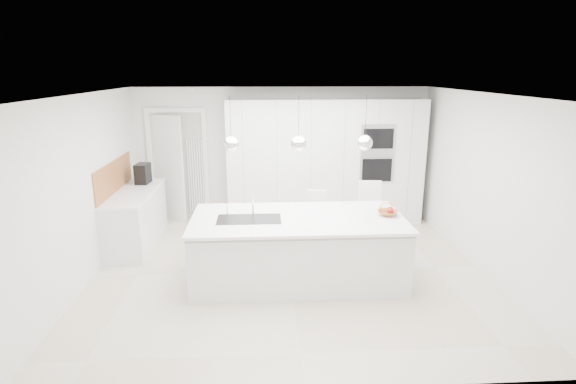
{
  "coord_description": "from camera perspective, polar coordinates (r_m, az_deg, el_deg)",
  "views": [
    {
      "loc": [
        -0.36,
        -5.93,
        2.81
      ],
      "look_at": [
        0.0,
        0.3,
        1.1
      ],
      "focal_mm": 28.0,
      "sensor_mm": 36.0,
      "label": 1
    }
  ],
  "objects": [
    {
      "name": "apple_b",
      "position": [
        6.24,
        12.82,
        -2.19
      ],
      "size": [
        0.08,
        0.08,
        0.08
      ],
      "primitive_type": "sphere",
      "color": "#B2161C",
      "rests_on": "fruit_bowl"
    },
    {
      "name": "floor",
      "position": [
        6.57,
        0.15,
        -9.99
      ],
      "size": [
        5.5,
        5.5,
        0.0
      ],
      "primitive_type": "plane",
      "color": "beige",
      "rests_on": "ground"
    },
    {
      "name": "pendant_mid",
      "position": [
        5.72,
        1.35,
        6.17
      ],
      "size": [
        0.2,
        0.2,
        0.2
      ],
      "primitive_type": "sphere",
      "color": "white",
      "rests_on": "ceiling"
    },
    {
      "name": "left_worktop",
      "position": [
        7.68,
        -18.98,
        -0.09
      ],
      "size": [
        0.62,
        1.82,
        0.04
      ],
      "primitive_type": "cube",
      "color": "white",
      "rests_on": "left_base_cabinets"
    },
    {
      "name": "island_base",
      "position": [
        6.13,
        1.27,
        -7.53
      ],
      "size": [
        2.8,
        1.2,
        0.86
      ],
      "primitive_type": "cube",
      "color": "white",
      "rests_on": "floor"
    },
    {
      "name": "wall_left",
      "position": [
        6.58,
        -24.49,
        0.21
      ],
      "size": [
        0.0,
        5.0,
        5.0
      ],
      "primitive_type": "plane",
      "rotation": [
        1.57,
        0.0,
        1.57
      ],
      "color": "silver",
      "rests_on": "ground"
    },
    {
      "name": "radiator",
      "position": [
        8.71,
        -11.6,
        2.0
      ],
      "size": [
        0.32,
        0.04,
        1.4
      ],
      "primitive_type": null,
      "color": "white",
      "rests_on": "floor"
    },
    {
      "name": "island_worktop",
      "position": [
        6.02,
        1.25,
        -3.39
      ],
      "size": [
        2.84,
        1.4,
        0.04
      ],
      "primitive_type": "cube",
      "color": "white",
      "rests_on": "island_base"
    },
    {
      "name": "left_base_cabinets",
      "position": [
        7.8,
        -18.7,
        -3.27
      ],
      "size": [
        0.6,
        1.8,
        0.86
      ],
      "primitive_type": "cube",
      "color": "white",
      "rests_on": "floor"
    },
    {
      "name": "wall_back",
      "position": [
        8.58,
        -0.84,
        4.85
      ],
      "size": [
        5.5,
        0.0,
        5.5
      ],
      "primitive_type": "plane",
      "rotation": [
        1.57,
        0.0,
        0.0
      ],
      "color": "silver",
      "rests_on": "ground"
    },
    {
      "name": "fruit_bowl",
      "position": [
        6.22,
        12.53,
        -2.61
      ],
      "size": [
        0.33,
        0.33,
        0.07
      ],
      "primitive_type": "imported",
      "rotation": [
        0.0,
        0.0,
        -0.29
      ],
      "color": "#AC6736",
      "rests_on": "island_worktop"
    },
    {
      "name": "espresso_machine",
      "position": [
        8.15,
        -17.96,
        2.24
      ],
      "size": [
        0.23,
        0.34,
        0.34
      ],
      "primitive_type": "cube",
      "rotation": [
        0.0,
        0.0,
        -0.09
      ],
      "color": "black",
      "rests_on": "left_worktop"
    },
    {
      "name": "pendant_left",
      "position": [
        5.72,
        -7.22,
        6.04
      ],
      "size": [
        0.2,
        0.2,
        0.2
      ],
      "primitive_type": "sphere",
      "color": "white",
      "rests_on": "ceiling"
    },
    {
      "name": "island_sink",
      "position": [
        5.97,
        -4.96,
        -4.19
      ],
      "size": [
        0.84,
        0.44,
        0.18
      ],
      "primitive_type": null,
      "color": "#3F3F42",
      "rests_on": "island_worktop"
    },
    {
      "name": "hallway_door",
      "position": [
        8.74,
        -15.4,
        2.85
      ],
      "size": [
        0.76,
        0.38,
        2.0
      ],
      "primitive_type": "cube",
      "rotation": [
        0.0,
        0.0,
        -0.44
      ],
      "color": "white",
      "rests_on": "floor"
    },
    {
      "name": "pendant_right",
      "position": [
        5.85,
        9.73,
        6.16
      ],
      "size": [
        0.2,
        0.2,
        0.2
      ],
      "primitive_type": "sphere",
      "color": "white",
      "rests_on": "ceiling"
    },
    {
      "name": "ceiling",
      "position": [
        5.95,
        0.17,
        12.34
      ],
      "size": [
        5.5,
        5.5,
        0.0
      ],
      "primitive_type": "plane",
      "rotation": [
        3.14,
        0.0,
        0.0
      ],
      "color": "white",
      "rests_on": "wall_back"
    },
    {
      "name": "banana_bunch",
      "position": [
        6.22,
        12.41,
        -1.77
      ],
      "size": [
        0.25,
        0.18,
        0.22
      ],
      "primitive_type": "torus",
      "rotation": [
        1.22,
        0.0,
        0.35
      ],
      "color": "yellow",
      "rests_on": "fruit_bowl"
    },
    {
      "name": "bar_stool_right",
      "position": [
        7.12,
        10.44,
        -3.34
      ],
      "size": [
        0.42,
        0.55,
        1.13
      ],
      "primitive_type": null,
      "rotation": [
        0.0,
        0.0,
        -0.09
      ],
      "color": "white",
      "rests_on": "floor"
    },
    {
      "name": "tall_cabinets",
      "position": [
        8.38,
        4.73,
        3.84
      ],
      "size": [
        3.6,
        0.6,
        2.3
      ],
      "primitive_type": "cube",
      "color": "white",
      "rests_on": "floor"
    },
    {
      "name": "apple_a",
      "position": [
        6.19,
        12.87,
        -2.34
      ],
      "size": [
        0.09,
        0.09,
        0.09
      ],
      "primitive_type": "sphere",
      "color": "#B2161C",
      "rests_on": "fruit_bowl"
    },
    {
      "name": "bar_stool_left",
      "position": [
        7.01,
        3.72,
        -3.98
      ],
      "size": [
        0.42,
        0.51,
        0.99
      ],
      "primitive_type": null,
      "rotation": [
        0.0,
        0.0,
        -0.21
      ],
      "color": "white",
      "rests_on": "floor"
    },
    {
      "name": "island_tap",
      "position": [
        6.09,
        -4.49,
        -1.52
      ],
      "size": [
        0.02,
        0.02,
        0.3
      ],
      "primitive_type": "cylinder",
      "color": "white",
      "rests_on": "island_worktop"
    },
    {
      "name": "oak_backsplash",
      "position": [
        7.7,
        -21.22,
        1.82
      ],
      "size": [
        0.02,
        1.8,
        0.5
      ],
      "primitive_type": "cube",
      "color": "#AC6736",
      "rests_on": "wall_left"
    },
    {
      "name": "oven_stack",
      "position": [
        8.22,
        11.31,
        4.79
      ],
      "size": [
        0.62,
        0.04,
        1.05
      ],
      "primitive_type": null,
      "color": "#A5A5A8",
      "rests_on": "tall_cabinets"
    },
    {
      "name": "doorway_frame",
      "position": [
        8.73,
        -13.74,
        3.09
      ],
      "size": [
        1.11,
        0.08,
        2.13
      ],
      "primitive_type": null,
      "color": "white",
      "rests_on": "floor"
    }
  ]
}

